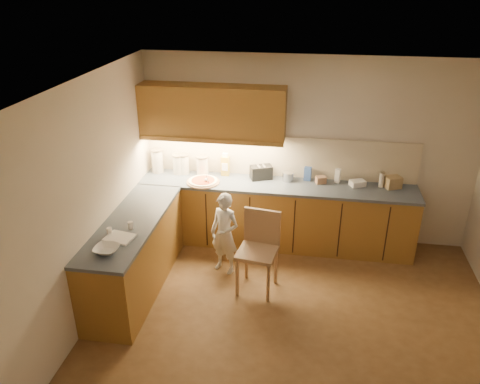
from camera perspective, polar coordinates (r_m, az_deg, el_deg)
The scene contains 24 objects.
room at distance 4.50m, azimuth 7.65°, elevation 0.64°, with size 4.54×4.50×2.62m.
l_counter at distance 6.24m, azimuth -1.05°, elevation -4.22°, with size 3.77×2.62×0.92m.
backsplash at distance 6.52m, azimuth 4.80°, elevation 4.33°, with size 3.75×0.02×0.58m, color beige.
upper_cabinets at distance 6.30m, azimuth -3.41°, elevation 9.72°, with size 1.95×0.36×0.73m.
pizza_on_board at distance 6.40m, azimuth -4.51°, elevation 1.31°, with size 0.45×0.45×0.18m.
child at distance 5.92m, azimuth -1.87°, elevation -5.10°, with size 0.39×0.26×1.08m, color silver.
wooden_chair at distance 5.62m, azimuth 2.35°, elevation -6.49°, with size 0.51×0.51×1.00m.
mixing_bowl at distance 5.02m, azimuth -15.96°, elevation -6.76°, with size 0.25×0.25×0.06m, color white.
canister_a at distance 6.78m, azimuth -10.05°, elevation 3.78°, with size 0.17×0.17×0.34m.
canister_b at distance 6.69m, azimuth -7.53°, elevation 3.41°, with size 0.16×0.16×0.29m.
canister_c at distance 6.68m, azimuth -6.84°, elevation 3.43°, with size 0.15×0.15×0.29m.
canister_d at distance 6.61m, azimuth -4.62°, elevation 3.25°, with size 0.17×0.17×0.28m.
oil_jug at distance 6.58m, azimuth -1.81°, elevation 3.29°, with size 0.12×0.09×0.33m.
toaster at distance 6.49m, azimuth 2.59°, elevation 2.41°, with size 0.33×0.27×0.19m.
steel_pot at distance 6.46m, azimuth 5.86°, elevation 1.92°, with size 0.17×0.17×0.13m.
blue_box at distance 6.50m, azimuth 8.26°, elevation 2.22°, with size 0.10×0.07×0.19m, color #3758A6.
card_box_a at distance 6.45m, azimuth 9.83°, elevation 1.46°, with size 0.13×0.10×0.10m, color tan.
white_bottle at distance 6.50m, azimuth 11.81°, elevation 1.96°, with size 0.07×0.07×0.20m, color white.
flat_pack at distance 6.48m, azimuth 14.13°, elevation 1.05°, with size 0.19×0.14×0.08m, color white.
tall_jar at distance 6.50m, azimuth 16.88°, elevation 1.47°, with size 0.07×0.07×0.21m.
card_box_b at distance 6.54m, azimuth 18.14°, elevation 1.14°, with size 0.20×0.16×0.16m, color tan.
dough_cloth at distance 5.24m, azimuth -14.46°, elevation -5.42°, with size 0.30×0.23×0.02m, color white.
spice_jar_a at distance 5.34m, azimuth -15.64°, elevation -4.60°, with size 0.06×0.06×0.08m, color white.
spice_jar_b at distance 5.39m, azimuth -13.20°, elevation -3.97°, with size 0.06×0.06×0.08m, color silver.
Camera 1 is at (0.05, -4.09, 3.54)m, focal length 35.00 mm.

